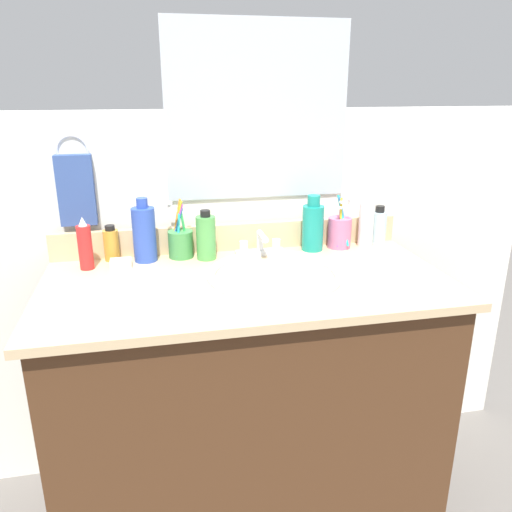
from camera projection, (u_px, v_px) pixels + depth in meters
The scene contains 20 objects.
ground_plane at pixel (249, 509), 1.72m from camera, with size 6.00×6.00×0.00m, color #66605B.
vanity_cabinet at pixel (248, 407), 1.59m from camera, with size 1.12×0.54×0.82m, color #4C2D19.
countertop at pixel (247, 283), 1.45m from camera, with size 1.16×0.59×0.02m, color #D1B284.
backsplash at pixel (231, 237), 1.70m from camera, with size 1.16×0.02×0.09m, color #D1B284.
back_wall at pixel (229, 295), 1.83m from camera, with size 2.26×0.04×1.30m, color white.
mirror_panel at pixel (258, 111), 1.62m from camera, with size 0.60×0.01×0.56m, color #B2BCC6.
towel_ring at pixel (72, 151), 1.54m from camera, with size 0.10×0.10×0.01m, color silver.
hand_towel at pixel (76, 190), 1.57m from camera, with size 0.11×0.04×0.22m, color #334C8C.
sink_basin at pixel (274, 285), 1.49m from camera, with size 0.40×0.40×0.11m.
faucet at pixel (260, 247), 1.65m from camera, with size 0.16×0.10×0.08m.
bottle_shampoo_blue at pixel (144, 233), 1.58m from camera, with size 0.07×0.07×0.20m.
bottle_oil_amber at pixel (111, 244), 1.59m from camera, with size 0.05×0.05×0.11m.
bottle_lotion_white at pixel (366, 224), 1.73m from camera, with size 0.05×0.05×0.17m.
bottle_spray_red at pixel (85, 246), 1.51m from camera, with size 0.04×0.04×0.16m.
bottle_toner_green at pixel (206, 237), 1.60m from camera, with size 0.06×0.06×0.16m.
bottle_mouthwash_teal at pixel (313, 226), 1.68m from camera, with size 0.07×0.07×0.19m.
bottle_gel_clear at pixel (379, 226), 1.77m from camera, with size 0.05×0.05×0.13m.
cup_pink at pixel (340, 232), 1.72m from camera, with size 0.08×0.09×0.18m.
cup_green at pixel (180, 242), 1.62m from camera, with size 0.08×0.08×0.19m.
soap_bar at pixel (121, 263), 1.55m from camera, with size 0.06×0.04×0.02m, color white.
Camera 1 is at (-0.26, -1.33, 1.37)m, focal length 35.36 mm.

